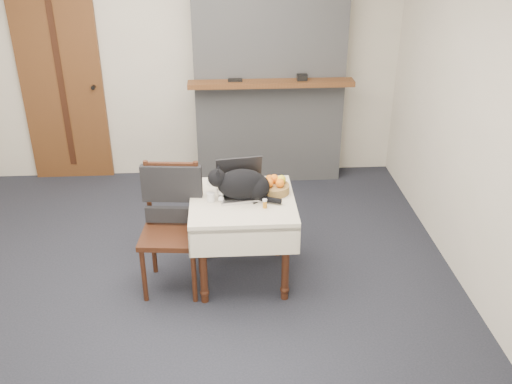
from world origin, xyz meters
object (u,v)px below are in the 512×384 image
(door, at_px, (62,86))
(cream_jar, at_px, (211,197))
(pill_bottle, at_px, (265,203))
(fruit_basket, at_px, (275,186))
(side_table, at_px, (242,212))
(laptop, at_px, (241,185))
(chair, at_px, (172,209))
(cat, at_px, (243,185))

(door, bearing_deg, cream_jar, -53.10)
(pill_bottle, bearing_deg, fruit_basket, 69.16)
(side_table, height_order, cream_jar, cream_jar)
(door, bearing_deg, pill_bottle, -48.38)
(laptop, height_order, chair, chair)
(pill_bottle, xyz_separation_m, chair, (-0.69, 0.16, -0.11))
(cream_jar, bearing_deg, pill_bottle, -18.01)
(cat, bearing_deg, laptop, 99.61)
(side_table, height_order, laptop, laptop)
(laptop, bearing_deg, cat, -90.33)
(door, height_order, laptop, door)
(cream_jar, bearing_deg, side_table, 5.14)
(side_table, bearing_deg, cream_jar, -174.86)
(door, distance_m, pill_bottle, 2.88)
(door, distance_m, cat, 2.66)
(chair, bearing_deg, cat, 5.42)
(cat, distance_m, fruit_basket, 0.27)
(pill_bottle, bearing_deg, laptop, 123.10)
(door, relative_size, laptop, 5.05)
(cat, xyz_separation_m, cream_jar, (-0.24, -0.03, -0.08))
(door, relative_size, chair, 2.04)
(laptop, distance_m, fruit_basket, 0.26)
(side_table, xyz_separation_m, fruit_basket, (0.25, 0.10, 0.16))
(pill_bottle, bearing_deg, side_table, 136.76)
(cat, distance_m, chair, 0.57)
(door, height_order, chair, door)
(laptop, relative_size, cream_jar, 5.90)
(side_table, distance_m, chair, 0.53)
(cat, relative_size, pill_bottle, 7.88)
(cream_jar, xyz_separation_m, chair, (-0.30, 0.03, -0.11))
(side_table, xyz_separation_m, chair, (-0.53, 0.01, 0.04))
(cream_jar, bearing_deg, fruit_basket, 13.72)
(cream_jar, bearing_deg, door, 126.90)
(fruit_basket, distance_m, chair, 0.80)
(side_table, xyz_separation_m, pill_bottle, (0.16, -0.15, 0.15))
(door, xyz_separation_m, chair, (1.22, -1.99, -0.38))
(side_table, distance_m, fruit_basket, 0.32)
(laptop, relative_size, pill_bottle, 5.72)
(fruit_basket, relative_size, chair, 0.23)
(cream_jar, distance_m, fruit_basket, 0.50)
(pill_bottle, height_order, chair, chair)
(fruit_basket, bearing_deg, laptop, 179.16)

